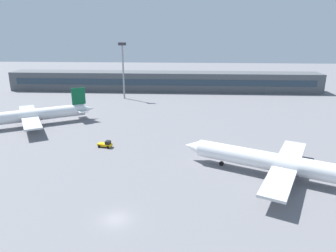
{
  "coord_description": "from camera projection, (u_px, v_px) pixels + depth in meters",
  "views": [
    {
      "loc": [
        10.69,
        -41.25,
        28.62
      ],
      "look_at": [
        5.98,
        40.0,
        3.0
      ],
      "focal_mm": 32.82,
      "sensor_mm": 36.0,
      "label": 1
    }
  ],
  "objects": [
    {
      "name": "ground_plane",
      "position": [
        147.0,
        136.0,
        86.55
      ],
      "size": [
        400.0,
        400.0,
        0.0
      ],
      "primitive_type": "plane",
      "color": "slate"
    },
    {
      "name": "terminal_building",
      "position": [
        164.0,
        81.0,
        149.77
      ],
      "size": [
        148.77,
        12.13,
        9.0
      ],
      "color": "#4C5156",
      "rests_on": "ground_plane"
    },
    {
      "name": "airplane_near",
      "position": [
        279.0,
        163.0,
        61.19
      ],
      "size": [
        39.1,
        28.24,
        10.37
      ],
      "color": "white",
      "rests_on": "ground_plane"
    },
    {
      "name": "airplane_mid",
      "position": [
        25.0,
        116.0,
        94.3
      ],
      "size": [
        38.39,
        27.97,
        10.59
      ],
      "color": "white",
      "rests_on": "ground_plane"
    },
    {
      "name": "baggage_tug_yellow",
      "position": [
        106.0,
        144.0,
        77.94
      ],
      "size": [
        3.84,
        2.43,
        1.75
      ],
      "color": "#F2B20C",
      "rests_on": "ground_plane"
    },
    {
      "name": "floodlight_tower_west",
      "position": [
        123.0,
        66.0,
        129.57
      ],
      "size": [
        3.2,
        0.8,
        23.56
      ],
      "color": "gray",
      "rests_on": "ground_plane"
    }
  ]
}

